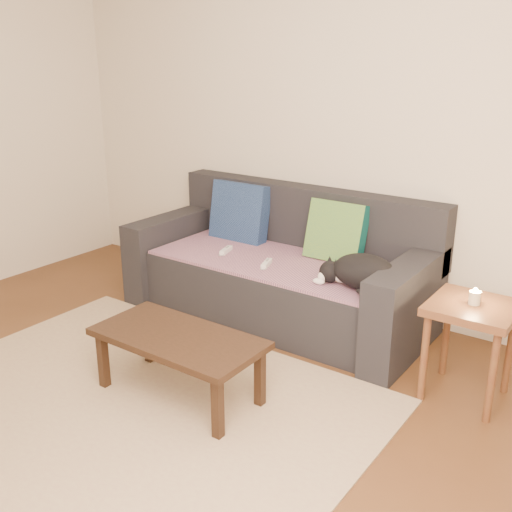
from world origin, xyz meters
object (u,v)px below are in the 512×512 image
Objects in this scene: wii_remote_a at (226,250)px; side_table at (472,321)px; cat at (361,272)px; wii_remote_b at (267,264)px; coffee_table at (178,343)px; sofa at (281,273)px.

side_table is at bearing -109.66° from wii_remote_a.
wii_remote_b is (-0.68, -0.01, -0.08)m from cat.
coffee_table is at bearing 168.82° from wii_remote_b.
cat is at bearing -17.41° from sofa.
cat reaches higher than side_table.
sofa is at bearing 166.83° from side_table.
wii_remote_b is (0.03, -0.23, 0.15)m from sofa.
cat is 1.17m from coffee_table.
coffee_table is (0.51, -1.06, -0.13)m from wii_remote_a.
side_table is at bearing -112.14° from wii_remote_b.
cat reaches higher than wii_remote_a.
sofa is 14.00× the size of wii_remote_a.
cat reaches higher than coffee_table.
side_table is (0.69, -0.11, -0.09)m from cat.
wii_remote_a is at bearing 62.50° from wii_remote_b.
wii_remote_a is at bearing 115.74° from coffee_table.
wii_remote_a is 1.77m from side_table.
wii_remote_a is 1.00× the size of wii_remote_b.
sofa is 1.45m from side_table.
cat is at bearing -107.41° from wii_remote_b.
cat is at bearing -107.46° from wii_remote_a.
sofa is 0.28m from wii_remote_b.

